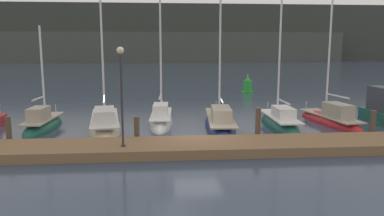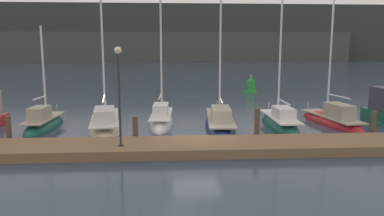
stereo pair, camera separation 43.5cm
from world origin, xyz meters
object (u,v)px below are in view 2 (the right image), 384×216
(sailboat_berth_8, at_px, (332,121))
(channel_buoy, at_px, (251,86))
(sailboat_berth_3, at_px, (44,126))
(dock_lamppost, at_px, (119,81))
(sailboat_berth_5, at_px, (162,122))
(sailboat_berth_7, at_px, (280,125))
(sailboat_berth_4, at_px, (105,126))
(sailboat_berth_6, at_px, (220,125))

(sailboat_berth_8, relative_size, channel_buoy, 4.82)
(sailboat_berth_3, distance_m, channel_buoy, 23.11)
(channel_buoy, relative_size, dock_lamppost, 0.43)
(sailboat_berth_5, xyz_separation_m, sailboat_berth_7, (7.33, -1.35, -0.01))
(sailboat_berth_4, distance_m, channel_buoy, 20.88)
(sailboat_berth_3, distance_m, sailboat_berth_6, 10.77)
(sailboat_berth_8, height_order, dock_lamppost, sailboat_berth_8)
(sailboat_berth_7, bearing_deg, sailboat_berth_3, 177.58)
(dock_lamppost, bearing_deg, sailboat_berth_8, 25.95)
(sailboat_berth_7, relative_size, sailboat_berth_8, 1.07)
(sailboat_berth_6, distance_m, sailboat_berth_8, 7.39)
(sailboat_berth_3, relative_size, sailboat_berth_5, 0.71)
(channel_buoy, bearing_deg, dock_lamppost, -116.26)
(sailboat_berth_3, xyz_separation_m, sailboat_berth_6, (10.77, -0.39, -0.01))
(sailboat_berth_7, relative_size, dock_lamppost, 2.19)
(sailboat_berth_8, bearing_deg, sailboat_berth_3, -179.47)
(sailboat_berth_5, distance_m, sailboat_berth_7, 7.45)
(sailboat_berth_3, distance_m, sailboat_berth_5, 7.18)
(sailboat_berth_4, relative_size, sailboat_berth_6, 1.12)
(sailboat_berth_5, xyz_separation_m, sailboat_berth_8, (10.99, -0.57, 0.02))
(sailboat_berth_7, relative_size, channel_buoy, 5.14)
(sailboat_berth_5, height_order, sailboat_berth_6, sailboat_berth_6)
(sailboat_berth_6, bearing_deg, sailboat_berth_7, -3.46)
(channel_buoy, xyz_separation_m, dock_lamppost, (-11.01, -22.31, 2.71))
(sailboat_berth_5, relative_size, channel_buoy, 5.02)
(sailboat_berth_4, bearing_deg, sailboat_berth_8, 2.00)
(sailboat_berth_6, distance_m, dock_lamppost, 8.46)
(sailboat_berth_3, height_order, channel_buoy, sailboat_berth_3)
(sailboat_berth_5, bearing_deg, sailboat_berth_4, -162.46)
(sailboat_berth_6, distance_m, channel_buoy, 17.60)
(sailboat_berth_4, relative_size, sailboat_berth_7, 1.23)
(sailboat_berth_4, distance_m, sailboat_berth_8, 14.39)
(sailboat_berth_6, relative_size, sailboat_berth_7, 1.10)
(sailboat_berth_8, bearing_deg, dock_lamppost, -154.05)
(sailboat_berth_6, relative_size, channel_buoy, 5.64)
(sailboat_berth_4, distance_m, sailboat_berth_6, 7.02)
(sailboat_berth_8, bearing_deg, sailboat_berth_6, -175.69)
(sailboat_berth_3, xyz_separation_m, sailboat_berth_7, (14.47, -0.61, -0.01))
(sailboat_berth_7, bearing_deg, dock_lamppost, -149.17)
(sailboat_berth_5, height_order, sailboat_berth_8, sailboat_berth_5)
(sailboat_berth_4, distance_m, dock_lamppost, 6.77)
(sailboat_berth_8, bearing_deg, sailboat_berth_5, 177.02)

